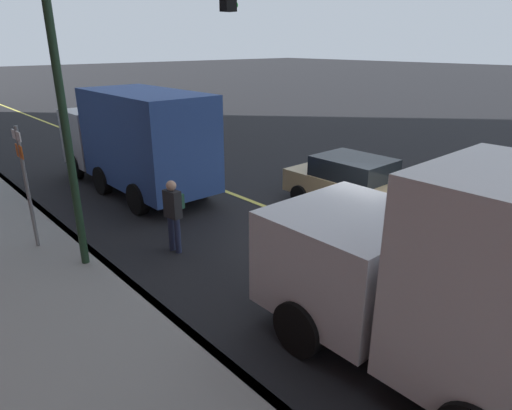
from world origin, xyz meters
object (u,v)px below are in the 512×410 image
object	(u,v)px
street_sign_post	(26,181)
traffic_light_mast	(134,52)
truck_blue	(136,139)
car_tan	(356,184)
pedestrian_with_backpack	(174,211)

from	to	relation	value
street_sign_post	traffic_light_mast	bearing A→B (deg)	-127.07
truck_blue	traffic_light_mast	world-z (taller)	traffic_light_mast
traffic_light_mast	car_tan	bearing A→B (deg)	-106.63
car_tan	street_sign_post	size ratio (longest dim) A/B	1.45
traffic_light_mast	street_sign_post	bearing A→B (deg)	52.93
truck_blue	street_sign_post	distance (m)	4.74
car_tan	traffic_light_mast	distance (m)	6.94
car_tan	street_sign_post	bearing A→B (deg)	67.18
car_tan	pedestrian_with_backpack	bearing A→B (deg)	77.94
car_tan	pedestrian_with_backpack	xyz separation A→B (m)	(1.14, 5.33, 0.23)
pedestrian_with_backpack	street_sign_post	world-z (taller)	street_sign_post
truck_blue	street_sign_post	xyz separation A→B (m)	(-2.58, 3.97, 0.02)
street_sign_post	pedestrian_with_backpack	bearing A→B (deg)	-131.27
car_tan	traffic_light_mast	bearing A→B (deg)	73.37
pedestrian_with_backpack	truck_blue	bearing A→B (deg)	-18.34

